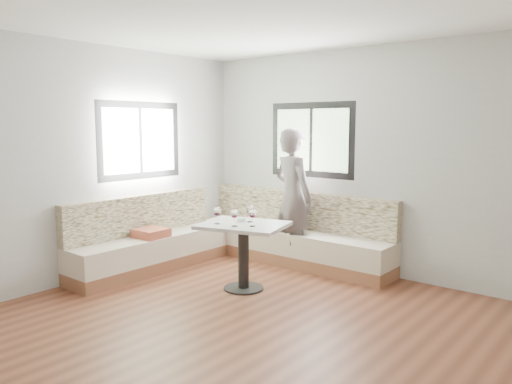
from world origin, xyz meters
TOP-DOWN VIEW (x-y plane):
  - room at (-0.08, 0.08)m, footprint 5.01×5.01m
  - banquette at (-1.59, 1.63)m, footprint 2.90×2.80m
  - table at (-0.81, 0.99)m, footprint 1.08×0.94m
  - person at (-0.95, 2.15)m, footprint 0.76×0.60m
  - olive_ramekin at (-0.91, 1.07)m, footprint 0.10×0.10m
  - wine_glass_a at (-1.02, 0.79)m, footprint 0.09×0.09m
  - wine_glass_b at (-0.78, 0.81)m, footprint 0.09×0.09m
  - wine_glass_c at (-0.62, 0.93)m, footprint 0.09×0.09m
  - wine_glass_d at (-0.81, 1.11)m, footprint 0.09×0.09m

SIDE VIEW (x-z plane):
  - banquette at x=-1.59m, z-range -0.14..0.81m
  - table at x=-0.81m, z-range 0.19..0.95m
  - olive_ramekin at x=-0.91m, z-range 0.76..0.80m
  - wine_glass_a at x=-1.02m, z-range 0.80..0.99m
  - wine_glass_b at x=-0.78m, z-range 0.80..0.99m
  - wine_glass_c at x=-0.62m, z-range 0.80..0.99m
  - wine_glass_d at x=-0.81m, z-range 0.80..0.99m
  - person at x=-0.95m, z-range 0.00..1.81m
  - room at x=-0.08m, z-range 0.01..2.82m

